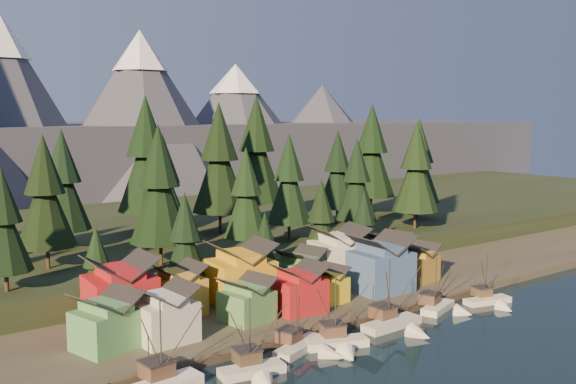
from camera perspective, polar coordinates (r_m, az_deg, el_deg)
ground at (r=93.89m, az=9.76°, el=-14.67°), size 500.00×500.00×0.00m
shore_strip at (r=123.09m, az=-3.99°, el=-8.96°), size 400.00×50.00×1.50m
hillside at (r=165.79m, az=-13.39°, el=-4.18°), size 420.00×100.00×6.00m
dock at (r=105.02m, az=3.10°, el=-11.92°), size 80.00×4.00×1.00m
boat_0 at (r=83.70m, az=-10.57°, el=-15.56°), size 10.21×10.96×12.81m
boat_1 at (r=87.01m, az=-2.98°, el=-14.73°), size 9.45×10.04×11.60m
boat_2 at (r=95.50m, az=1.67°, el=-12.91°), size 10.85×11.21×11.08m
boat_3 at (r=96.78m, az=4.58°, el=-12.49°), size 10.09×10.63×11.67m
boat_4 at (r=106.09m, az=9.73°, el=-10.80°), size 11.31×12.28×12.38m
boat_5 at (r=116.86m, az=13.65°, el=-9.24°), size 9.30×9.89×11.33m
boat_6 at (r=123.30m, az=17.64°, el=-8.70°), size 9.59×10.06×10.19m
house_front_0 at (r=95.19m, az=-15.83°, el=-10.83°), size 9.85×9.52×8.18m
house_front_1 at (r=96.49m, az=-10.90°, el=-10.40°), size 8.43×8.13×8.33m
house_front_2 at (r=104.06m, az=-3.68°, el=-9.38°), size 8.29×8.34×7.06m
house_front_3 at (r=108.46m, az=0.94°, el=-8.39°), size 8.46×8.12×8.09m
house_front_4 at (r=114.12m, az=3.37°, el=-8.10°), size 6.93×7.36×6.33m
house_front_5 at (r=121.33m, az=8.25°, el=-6.15°), size 10.74×9.89×10.65m
house_front_6 at (r=130.62m, az=11.40°, el=-6.05°), size 8.52×8.20×7.37m
house_back_0 at (r=104.91m, az=-14.70°, el=-8.33°), size 10.43×10.05×10.87m
house_back_1 at (r=108.31m, az=-9.73°, el=-8.41°), size 7.70×7.79×8.47m
house_back_2 at (r=112.81m, az=-4.21°, el=-7.04°), size 11.22×10.48×10.88m
house_back_3 at (r=120.77m, az=1.13°, el=-6.83°), size 8.95×8.26×7.95m
house_back_4 at (r=128.28m, az=4.54°, el=-5.35°), size 11.75×11.45×10.80m
house_back_5 at (r=136.56m, az=8.97°, el=-5.24°), size 8.27×8.35×8.24m
tree_hill_2 at (r=111.76m, az=-23.96°, el=-2.64°), size 8.64×8.64×20.13m
tree_hill_3 at (r=125.34m, az=-20.78°, el=-0.30°), size 10.68×10.68×24.89m
tree_hill_4 at (r=141.86m, az=-19.35°, el=0.68°), size 10.93×10.93×25.46m
tree_hill_5 at (r=122.16m, az=-11.36°, el=0.29°), size 11.45×11.45×26.67m
tree_hill_6 at (r=139.16m, az=-11.02°, el=0.62°), size 10.54×10.54×24.56m
tree_hill_7 at (r=129.42m, az=-3.73°, el=-0.37°), size 9.43×9.43×21.96m
tree_hill_8 at (r=153.42m, az=-6.11°, el=2.68°), size 13.46×13.46×31.35m
tree_hill_9 at (r=144.05m, az=0.10°, el=0.91°), size 10.45×10.45×24.33m
tree_hill_10 at (r=168.60m, az=-2.81°, el=3.49°), size 14.37×14.37×33.48m
tree_hill_11 at (r=150.50m, az=6.13°, el=0.82°), size 9.80×9.80×22.84m
tree_hill_12 at (r=167.58m, az=4.43°, el=1.75°), size 10.47×10.47×24.38m
tree_hill_13 at (r=161.66m, az=11.32°, el=1.91°), size 11.49×11.49×26.76m
tree_hill_14 at (r=183.85m, az=7.45°, el=3.38°), size 13.50×13.50×31.45m
tree_hill_15 at (r=155.81m, az=-12.44°, el=2.95°), size 14.15×14.15×32.96m
tree_hill_17 at (r=177.19m, az=11.53°, el=2.45°), size 11.78×11.78×27.44m
tree_shore_0 at (r=108.84m, az=-16.62°, el=-6.47°), size 6.46×6.46×15.06m
tree_shore_1 at (r=114.59m, az=-9.11°, el=-4.37°), size 8.36×8.36×19.47m
tree_shore_2 at (r=123.72m, az=-2.07°, el=-4.76°), size 6.18×6.18×14.40m
tree_shore_3 at (r=131.47m, az=2.96°, el=-2.75°), size 8.50×8.50×19.81m
tree_shore_4 at (r=139.62m, az=6.76°, el=-2.94°), size 7.14×7.14×16.62m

